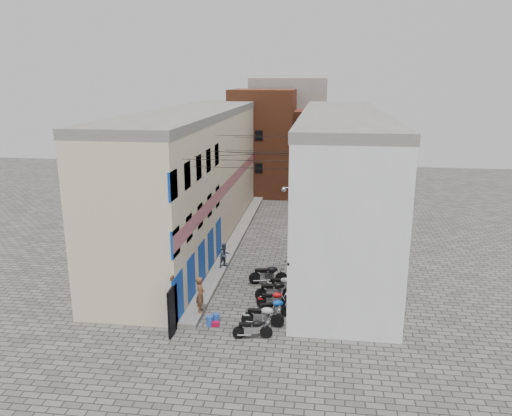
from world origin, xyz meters
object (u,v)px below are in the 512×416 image
at_px(motorcycle_e, 275,289).
at_px(motorcycle_g, 268,273).
at_px(water_jug_far, 216,319).
at_px(red_crate, 215,324).
at_px(motorcycle_c, 274,307).
at_px(person_b, 225,255).
at_px(motorcycle_d, 273,298).
at_px(motorcycle_a, 253,328).
at_px(water_jug_near, 210,321).
at_px(motorcycle_f, 282,283).
at_px(motorcycle_b, 263,315).
at_px(person_a, 200,294).

height_order(motorcycle_e, motorcycle_g, motorcycle_g).
bearing_deg(water_jug_far, red_crate, -89.76).
bearing_deg(motorcycle_c, person_b, -167.36).
bearing_deg(motorcycle_d, motorcycle_a, -14.52).
distance_m(water_jug_near, red_crate, 0.29).
bearing_deg(motorcycle_e, water_jug_far, -49.72).
bearing_deg(motorcycle_f, motorcycle_c, 4.17).
distance_m(motorcycle_b, motorcycle_d, 2.01).
bearing_deg(motorcycle_a, person_b, -169.39).
bearing_deg(water_jug_far, motorcycle_a, -30.28).
xyz_separation_m(motorcycle_g, red_crate, (-1.87, -5.15, -0.51)).
distance_m(motorcycle_a, red_crate, 2.09).
bearing_deg(person_b, motorcycle_f, -85.17).
distance_m(motorcycle_a, motorcycle_e, 4.04).
bearing_deg(red_crate, motorcycle_b, 7.71).
bearing_deg(person_b, motorcycle_a, -119.89).
bearing_deg(motorcycle_g, person_b, -130.13).
distance_m(motorcycle_g, person_b, 3.20).
relative_size(person_b, water_jug_far, 2.87).
xyz_separation_m(person_b, water_jug_far, (0.89, -6.50, -0.72)).
relative_size(person_a, person_b, 1.22).
xyz_separation_m(motorcycle_d, motorcycle_g, (-0.59, 2.87, 0.13)).
xyz_separation_m(motorcycle_b, motorcycle_e, (0.27, 2.85, 0.01)).
bearing_deg(motorcycle_c, person_a, -104.27).
relative_size(water_jug_near, red_crate, 1.31).
xyz_separation_m(person_a, person_b, (-0.00, 5.86, -0.16)).
height_order(motorcycle_d, red_crate, motorcycle_d).
relative_size(motorcycle_g, red_crate, 5.96).
bearing_deg(water_jug_near, person_b, 95.32).
relative_size(motorcycle_d, person_a, 0.95).
distance_m(motorcycle_c, person_b, 6.56).
distance_m(person_a, person_b, 5.86).
height_order(motorcycle_f, red_crate, motorcycle_f).
xyz_separation_m(motorcycle_b, water_jug_far, (-2.17, -0.06, -0.33)).
distance_m(motorcycle_e, red_crate, 4.01).
height_order(motorcycle_b, motorcycle_e, motorcycle_e).
bearing_deg(motorcycle_a, water_jug_far, -129.60).
bearing_deg(motorcycle_g, motorcycle_b, -6.76).
bearing_deg(motorcycle_a, motorcycle_f, 161.11).
distance_m(motorcycle_g, person_a, 5.11).
distance_m(motorcycle_c, motorcycle_f, 2.99).
height_order(motorcycle_c, motorcycle_g, motorcycle_g).
xyz_separation_m(motorcycle_c, motorcycle_d, (-0.13, 1.09, -0.05)).
bearing_deg(person_b, person_a, -139.82).
height_order(motorcycle_d, motorcycle_g, motorcycle_g).
relative_size(motorcycle_c, water_jug_near, 3.93).
xyz_separation_m(motorcycle_c, water_jug_near, (-2.85, -1.19, -0.30)).
xyz_separation_m(motorcycle_b, red_crate, (-2.17, -0.29, -0.47)).
relative_size(motorcycle_a, motorcycle_d, 1.05).
height_order(motorcycle_a, person_a, person_a).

